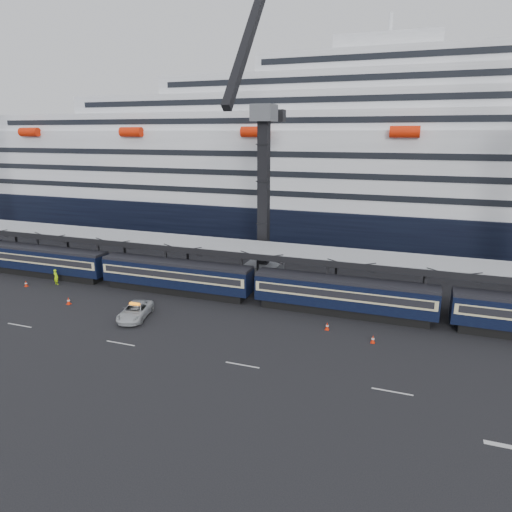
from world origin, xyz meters
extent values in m
plane|color=black|center=(0.00, 0.00, 0.00)|extent=(260.00, 260.00, 0.00)
cube|color=beige|center=(-38.00, -4.00, 0.01)|extent=(3.00, 0.15, 0.02)
cube|color=beige|center=(-26.00, -4.00, 0.01)|extent=(3.00, 0.15, 0.02)
cube|color=beige|center=(-14.00, -4.00, 0.01)|extent=(3.00, 0.15, 0.02)
cube|color=beige|center=(-2.00, -4.00, 0.01)|extent=(3.00, 0.15, 0.02)
cube|color=beige|center=(5.00, -8.00, 0.01)|extent=(2.50, 0.40, 0.02)
cube|color=black|center=(-48.00, 10.00, 0.45)|extent=(17.48, 2.40, 0.90)
cube|color=black|center=(-48.00, 10.00, 2.25)|extent=(19.00, 2.80, 2.70)
cube|color=beige|center=(-48.00, 10.00, 2.55)|extent=(18.62, 2.92, 1.05)
cube|color=black|center=(-48.00, 10.00, 2.60)|extent=(17.86, 2.98, 0.70)
cube|color=black|center=(-48.00, 10.00, 3.75)|extent=(19.00, 2.50, 0.35)
cube|color=black|center=(-28.00, 10.00, 0.45)|extent=(17.48, 2.40, 0.90)
cube|color=black|center=(-28.00, 10.00, 2.25)|extent=(19.00, 2.80, 2.70)
cube|color=beige|center=(-28.00, 10.00, 2.55)|extent=(18.62, 2.92, 1.05)
cube|color=black|center=(-28.00, 10.00, 2.60)|extent=(17.86, 2.98, 0.70)
cube|color=black|center=(-28.00, 10.00, 3.75)|extent=(19.00, 2.50, 0.35)
cube|color=black|center=(-8.00, 10.00, 0.45)|extent=(17.48, 2.40, 0.90)
cube|color=black|center=(-8.00, 10.00, 2.25)|extent=(19.00, 2.80, 2.70)
cube|color=beige|center=(-8.00, 10.00, 2.55)|extent=(18.62, 2.92, 1.05)
cube|color=black|center=(-8.00, 10.00, 2.60)|extent=(17.86, 2.98, 0.70)
cube|color=black|center=(-8.00, 10.00, 3.75)|extent=(19.00, 2.50, 0.35)
cube|color=#999DA1|center=(0.00, 14.00, 5.40)|extent=(130.00, 6.00, 0.25)
cube|color=black|center=(0.00, 11.00, 5.10)|extent=(130.00, 0.25, 0.70)
cube|color=black|center=(0.00, 17.00, 5.10)|extent=(130.00, 0.25, 0.70)
cube|color=black|center=(-60.00, 16.80, 2.70)|extent=(0.25, 0.25, 5.40)
cube|color=black|center=(-50.00, 11.20, 2.70)|extent=(0.25, 0.25, 5.40)
cube|color=black|center=(-50.00, 16.80, 2.70)|extent=(0.25, 0.25, 5.40)
cube|color=black|center=(-40.00, 11.20, 2.70)|extent=(0.25, 0.25, 5.40)
cube|color=black|center=(-40.00, 16.80, 2.70)|extent=(0.25, 0.25, 5.40)
cube|color=black|center=(-30.00, 11.20, 2.70)|extent=(0.25, 0.25, 5.40)
cube|color=black|center=(-30.00, 16.80, 2.70)|extent=(0.25, 0.25, 5.40)
cube|color=black|center=(-20.00, 11.20, 2.70)|extent=(0.25, 0.25, 5.40)
cube|color=black|center=(-20.00, 16.80, 2.70)|extent=(0.25, 0.25, 5.40)
cube|color=black|center=(-10.00, 11.20, 2.70)|extent=(0.25, 0.25, 5.40)
cube|color=black|center=(-10.00, 16.80, 2.70)|extent=(0.25, 0.25, 5.40)
cube|color=black|center=(0.00, 11.20, 2.70)|extent=(0.25, 0.25, 5.40)
cube|color=black|center=(0.00, 16.80, 2.70)|extent=(0.25, 0.25, 5.40)
cube|color=black|center=(0.00, 46.00, 3.50)|extent=(200.00, 28.00, 7.00)
cube|color=silver|center=(0.00, 46.00, 13.00)|extent=(190.00, 26.88, 12.00)
cube|color=silver|center=(0.00, 46.00, 20.50)|extent=(160.00, 24.64, 3.00)
cube|color=black|center=(0.00, 33.63, 20.50)|extent=(153.60, 0.12, 0.90)
cube|color=silver|center=(0.00, 46.00, 23.50)|extent=(124.00, 21.84, 3.00)
cube|color=black|center=(0.00, 35.03, 23.50)|extent=(119.04, 0.12, 0.90)
cube|color=silver|center=(0.00, 46.00, 26.50)|extent=(90.00, 19.04, 3.00)
cube|color=black|center=(0.00, 36.43, 26.50)|extent=(86.40, 0.12, 0.90)
cube|color=silver|center=(0.00, 46.00, 29.50)|extent=(56.00, 16.24, 3.00)
cube|color=black|center=(0.00, 37.83, 29.50)|extent=(53.76, 0.12, 0.90)
cube|color=silver|center=(-8.00, 46.00, 32.00)|extent=(16.00, 12.00, 2.50)
cylinder|color=red|center=(-70.00, 31.96, 18.80)|extent=(4.00, 1.60, 1.60)
cylinder|color=red|center=(-48.00, 31.96, 18.80)|extent=(4.00, 1.60, 1.60)
cylinder|color=red|center=(-26.00, 31.96, 18.80)|extent=(4.00, 1.60, 1.60)
cylinder|color=red|center=(-4.00, 31.96, 18.80)|extent=(4.00, 1.60, 1.60)
cube|color=#4A4D51|center=(-20.00, 19.00, 1.00)|extent=(4.50, 4.50, 2.00)
cube|color=black|center=(-20.00, 19.00, 11.00)|extent=(1.30, 1.30, 18.00)
cube|color=#4A4D51|center=(-20.00, 19.00, 21.00)|extent=(2.60, 3.20, 2.00)
cube|color=black|center=(-20.00, 13.21, 27.89)|extent=(0.90, 12.26, 14.37)
cube|color=black|center=(-20.00, 21.52, 21.00)|extent=(0.90, 5.04, 0.90)
cube|color=black|center=(-20.00, 24.04, 20.80)|extent=(2.20, 1.60, 1.60)
imported|color=#B1B5B9|center=(-28.11, 1.52, 0.76)|extent=(3.73, 5.89, 1.51)
imported|color=#BBFC0D|center=(-43.90, 7.50, 1.00)|extent=(0.81, 0.62, 2.00)
cube|color=red|center=(-46.91, 5.55, 0.02)|extent=(0.39, 0.39, 0.04)
cone|color=red|center=(-46.91, 5.55, 0.41)|extent=(0.33, 0.33, 0.74)
cylinder|color=white|center=(-46.91, 5.55, 0.41)|extent=(0.28, 0.28, 0.12)
cube|color=red|center=(-37.49, 2.38, 0.02)|extent=(0.42, 0.42, 0.04)
cone|color=red|center=(-37.49, 2.38, 0.45)|extent=(0.36, 0.36, 0.80)
cylinder|color=white|center=(-37.49, 2.38, 0.45)|extent=(0.30, 0.30, 0.13)
cube|color=red|center=(-4.23, 3.91, 0.02)|extent=(0.38, 0.38, 0.04)
cone|color=red|center=(-4.23, 3.91, 0.40)|extent=(0.32, 0.32, 0.73)
cylinder|color=white|center=(-4.23, 3.91, 0.40)|extent=(0.27, 0.27, 0.12)
cube|color=red|center=(-8.75, 5.37, 0.02)|extent=(0.39, 0.39, 0.04)
cone|color=red|center=(-8.75, 5.37, 0.42)|extent=(0.33, 0.33, 0.75)
cylinder|color=white|center=(-8.75, 5.37, 0.42)|extent=(0.28, 0.28, 0.12)
camera|label=1|loc=(-1.41, -35.81, 18.65)|focal=32.00mm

